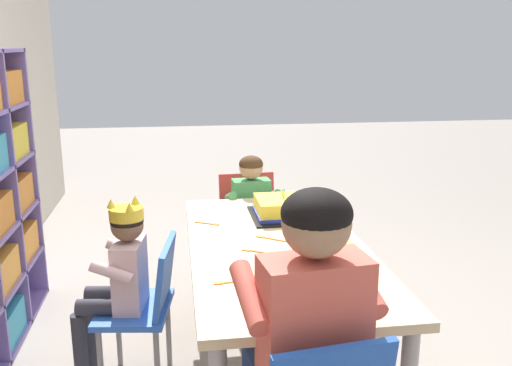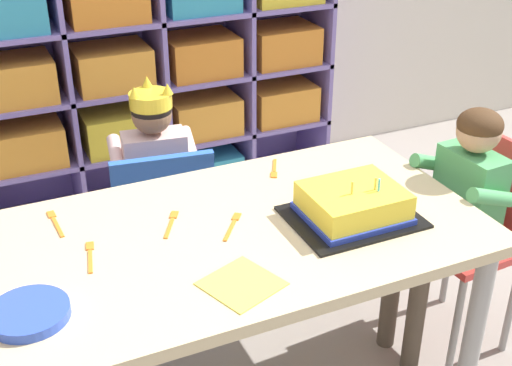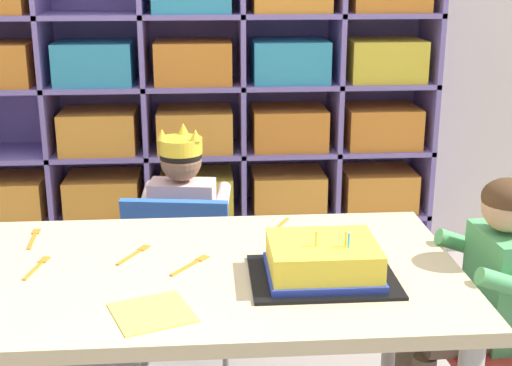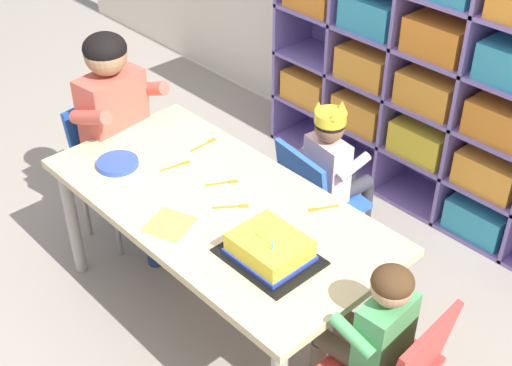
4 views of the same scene
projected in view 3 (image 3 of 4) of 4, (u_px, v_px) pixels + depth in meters
storage_cubby_shelf at (207, 111)px, 3.01m from camera, size 1.99×0.32×1.42m
activity_table at (161, 295)px, 1.76m from camera, size 1.46×0.73×0.63m
classroom_chair_blue at (181, 266)px, 2.34m from camera, size 0.39×0.35×0.65m
child_with_crown at (185, 216)px, 2.40m from camera, size 0.32×0.32×0.84m
guest_at_table_side at (480, 293)px, 1.82m from camera, size 0.31×0.30×0.84m
birthday_cake_on_tray at (323, 263)px, 1.69m from camera, size 0.34×0.27×0.13m
paper_napkin_square at (152, 313)px, 1.53m from camera, size 0.20×0.20×0.00m
fork_at_table_front_edge at (38, 266)px, 1.76m from camera, size 0.04×0.14×0.00m
fork_beside_plate_stack at (34, 238)px, 1.94m from camera, size 0.02×0.15×0.00m
fork_scattered_mid_table at (192, 264)px, 1.77m from camera, size 0.10×0.12×0.00m
fork_by_napkin at (279, 226)px, 2.02m from camera, size 0.07×0.12×0.00m
fork_near_cake_tray at (135, 253)px, 1.83m from camera, size 0.08×0.13×0.00m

